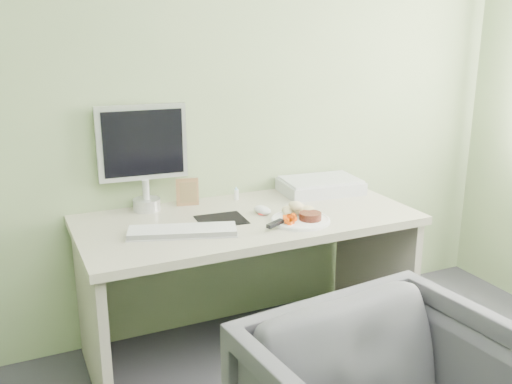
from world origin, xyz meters
name	(u,v)px	position (x,y,z in m)	size (l,w,h in m)	color
wall_back	(217,78)	(0.00, 2.00, 1.35)	(3.50, 3.50, 0.00)	#8CA070
desk	(248,252)	(0.00, 1.62, 0.55)	(1.60, 0.75, 0.73)	#ADA891
plate	(300,220)	(0.19, 1.45, 0.74)	(0.27, 0.27, 0.01)	white
steak	(310,216)	(0.23, 1.42, 0.76)	(0.10, 0.10, 0.03)	black
potato_pile	(298,208)	(0.21, 1.51, 0.78)	(0.12, 0.09, 0.07)	tan
carrot_heap	(291,218)	(0.13, 1.42, 0.77)	(0.07, 0.06, 0.04)	#E64704
steak_knife	(281,221)	(0.07, 1.42, 0.76)	(0.25, 0.15, 0.02)	silver
mousepad	(221,220)	(-0.14, 1.62, 0.73)	(0.22, 0.20, 0.00)	black
keyboard	(182,231)	(-0.36, 1.52, 0.75)	(0.47, 0.14, 0.02)	white
computer_mouse	(263,210)	(0.08, 1.63, 0.75)	(0.06, 0.11, 0.04)	white
photo_frame	(187,192)	(-0.21, 1.91, 0.80)	(0.11, 0.01, 0.14)	#9A6A47
eyedrop_bottle	(236,194)	(0.05, 1.90, 0.76)	(0.02, 0.02, 0.07)	white
scanner	(320,186)	(0.53, 1.83, 0.76)	(0.42, 0.28, 0.07)	silver
monitor	(143,152)	(-0.42, 1.94, 1.02)	(0.43, 0.13, 0.52)	silver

